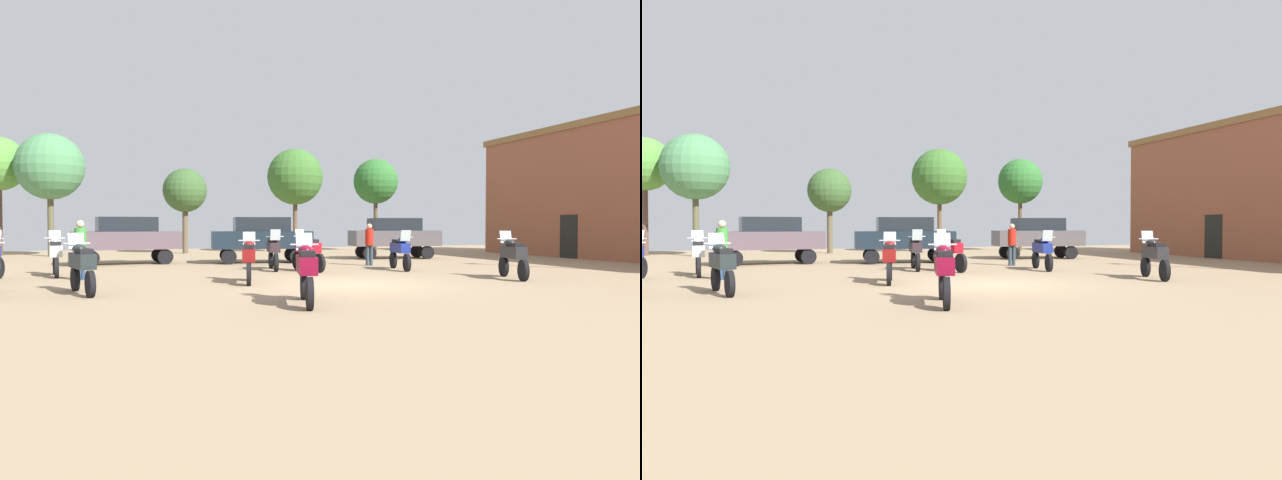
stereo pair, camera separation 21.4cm
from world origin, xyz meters
TOP-DOWN VIEW (x-y plane):
  - ground_plane at (0.00, 0.00)m, footprint 44.00×52.00m
  - motorcycle_1 at (-2.39, -3.33)m, footprint 0.76×2.26m
  - motorcycle_2 at (0.21, 4.78)m, footprint 0.74×2.10m
  - motorcycle_3 at (-0.82, 5.72)m, footprint 0.65×2.28m
  - motorcycle_5 at (3.64, 4.28)m, footprint 0.69×2.28m
  - motorcycle_6 at (5.37, 0.04)m, footprint 0.83×2.18m
  - motorcycle_7 at (-8.12, 5.50)m, footprint 0.64×2.10m
  - motorcycle_8 at (-6.97, 0.10)m, footprint 0.81×2.17m
  - motorcycle_10 at (-2.62, 1.41)m, footprint 0.72×2.08m
  - car_1 at (6.61, 10.80)m, footprint 4.51×2.38m
  - car_2 at (-5.94, 10.74)m, footprint 4.50×2.34m
  - car_3 at (-0.33, 9.81)m, footprint 4.46×2.24m
  - person_1 at (-7.26, 3.85)m, footprint 0.47×0.47m
  - person_2 at (3.47, 6.71)m, footprint 0.35×0.35m
  - tree_2 at (-2.67, 19.48)m, footprint 2.56×2.56m
  - tree_4 at (9.24, 18.82)m, footprint 2.87×2.87m
  - tree_5 at (-9.74, 18.49)m, footprint 3.49×3.49m
  - tree_6 at (3.76, 18.50)m, footprint 3.38×3.38m

SIDE VIEW (x-z plane):
  - ground_plane at x=0.00m, z-range 0.00..0.02m
  - motorcycle_10 at x=-2.62m, z-range 0.01..1.46m
  - motorcycle_8 at x=-6.97m, z-range 0.01..1.47m
  - motorcycle_7 at x=-8.12m, z-range 0.00..1.48m
  - motorcycle_6 at x=5.37m, z-range 0.01..1.48m
  - motorcycle_5 at x=3.64m, z-range 0.01..1.48m
  - motorcycle_1 at x=-2.39m, z-range 0.01..1.50m
  - motorcycle_2 at x=0.21m, z-range 0.00..1.51m
  - motorcycle_3 at x=-0.82m, z-range 0.01..1.51m
  - person_2 at x=3.47m, z-range 0.16..1.88m
  - person_1 at x=-7.26m, z-range 0.18..1.98m
  - car_1 at x=6.61m, z-range 0.19..2.19m
  - car_2 at x=-5.94m, z-range 0.19..2.19m
  - car_3 at x=-0.33m, z-range 0.19..2.19m
  - tree_2 at x=-2.67m, z-range 1.19..6.16m
  - tree_4 at x=9.24m, z-range 1.51..7.41m
  - tree_6 at x=3.76m, z-range 1.45..7.72m
  - tree_5 at x=-9.74m, z-range 1.50..8.00m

